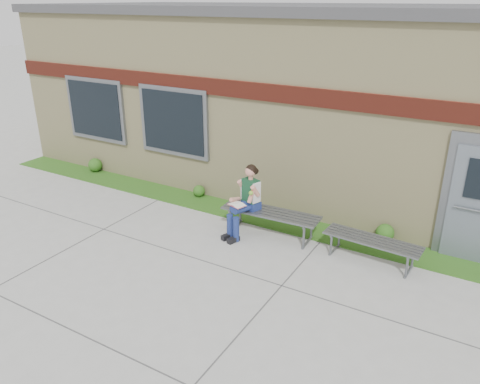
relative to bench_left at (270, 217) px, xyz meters
The scene contains 9 objects.
ground 2.04m from the bench_left, 90.76° to the right, with size 80.00×80.00×0.00m, color #9E9E99.
grass_strip 0.71m from the bench_left, 92.53° to the left, with size 16.00×0.80×0.02m, color #265115.
school_building 4.34m from the bench_left, 90.39° to the left, with size 16.20×6.22×4.20m.
bench_left is the anchor object (origin of this frame).
bench_right 2.00m from the bench_left, ahead, with size 1.72×0.58×0.44m.
girl 0.61m from the bench_left, 155.09° to the right, with size 0.56×0.88×1.42m.
shrub_west 5.76m from the bench_left, behind, with size 0.36×0.36×0.36m, color #265115.
shrub_mid 2.47m from the bench_left, 159.75° to the left, with size 0.27×0.27×0.27m, color #265115.
shrub_east 2.21m from the bench_left, 22.71° to the left, with size 0.35×0.35×0.35m, color #265115.
Camera 1 is at (3.67, -5.42, 4.36)m, focal length 35.00 mm.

